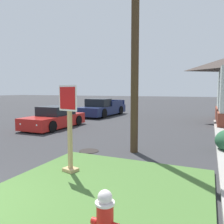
{
  "coord_description": "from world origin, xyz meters",
  "views": [
    {
      "loc": [
        4.25,
        -2.08,
        2.18
      ],
      "look_at": [
        1.34,
        4.49,
        1.48
      ],
      "focal_mm": 35.72,
      "sensor_mm": 36.0,
      "label": 1
    }
  ],
  "objects": [
    {
      "name": "grass_corner_patch",
      "position": [
        2.19,
        1.68,
        0.04
      ],
      "size": [
        4.47,
        5.04,
        0.08
      ],
      "primitive_type": "cube",
      "color": "#477033",
      "rests_on": "ground"
    },
    {
      "name": "utility_pole",
      "position": [
        1.84,
        5.31,
        4.95
      ],
      "size": [
        1.35,
        0.27,
        9.53
      ],
      "color": "#42301E",
      "rests_on": "ground"
    },
    {
      "name": "pickup_truck_navy",
      "position": [
        -4.29,
        15.11,
        0.62
      ],
      "size": [
        2.33,
        5.51,
        1.48
      ],
      "color": "#19234C",
      "rests_on": "ground"
    },
    {
      "name": "parked_sedan_red",
      "position": [
        -4.11,
        8.45,
        0.54
      ],
      "size": [
        1.93,
        4.22,
        1.25
      ],
      "color": "red",
      "rests_on": "ground"
    },
    {
      "name": "fire_hydrant",
      "position": [
        3.08,
        0.33,
        0.48
      ],
      "size": [
        0.38,
        0.34,
        0.85
      ],
      "color": "black",
      "rests_on": "grass_corner_patch"
    },
    {
      "name": "stop_sign",
      "position": [
        0.97,
        2.62,
        1.13
      ],
      "size": [
        0.64,
        0.36,
        2.23
      ],
      "color": "tan",
      "rests_on": "grass_corner_patch"
    },
    {
      "name": "manhole_cover",
      "position": [
        0.32,
        4.74,
        0.01
      ],
      "size": [
        0.7,
        0.7,
        0.02
      ],
      "primitive_type": "cylinder",
      "color": "black",
      "rests_on": "ground"
    }
  ]
}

